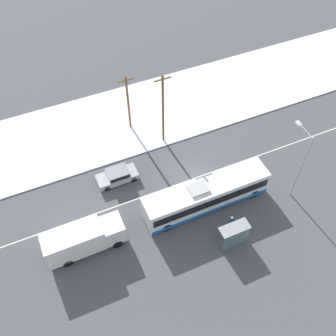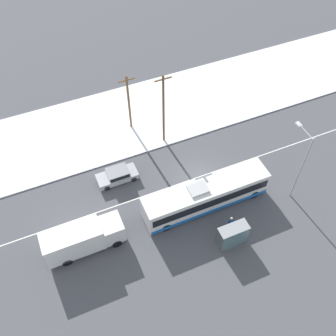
# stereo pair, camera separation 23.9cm
# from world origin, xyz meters

# --- Properties ---
(ground_plane) EXTENTS (120.00, 120.00, 0.00)m
(ground_plane) POSITION_xyz_m (0.00, 0.00, 0.00)
(ground_plane) COLOR #4C4C51
(snow_lot) EXTENTS (80.00, 11.33, 0.12)m
(snow_lot) POSITION_xyz_m (0.00, 11.04, 0.06)
(snow_lot) COLOR white
(snow_lot) RESTS_ON ground_plane
(lane_marking_center) EXTENTS (60.00, 0.12, 0.00)m
(lane_marking_center) POSITION_xyz_m (0.00, 0.00, 0.00)
(lane_marking_center) COLOR silver
(lane_marking_center) RESTS_ON ground_plane
(city_bus) EXTENTS (12.42, 2.57, 3.19)m
(city_bus) POSITION_xyz_m (-0.88, -3.27, 1.56)
(city_bus) COLOR white
(city_bus) RESTS_ON ground_plane
(box_truck) EXTENTS (7.07, 2.30, 3.10)m
(box_truck) POSITION_xyz_m (-12.98, -3.17, 1.71)
(box_truck) COLOR silver
(box_truck) RESTS_ON ground_plane
(sedan_car) EXTENTS (4.17, 1.80, 1.42)m
(sedan_car) POSITION_xyz_m (-7.72, 3.01, 0.78)
(sedan_car) COLOR #9E9EA3
(sedan_car) RESTS_ON ground_plane
(pedestrian_at_stop) EXTENTS (0.63, 0.28, 1.75)m
(pedestrian_at_stop) POSITION_xyz_m (0.11, -6.55, 1.07)
(pedestrian_at_stop) COLOR #23232D
(pedestrian_at_stop) RESTS_ON ground_plane
(bus_shelter) EXTENTS (2.73, 1.20, 2.40)m
(bus_shelter) POSITION_xyz_m (-0.51, -8.15, 1.67)
(bus_shelter) COLOR gray
(bus_shelter) RESTS_ON ground_plane
(streetlamp) EXTENTS (0.36, 2.44, 8.26)m
(streetlamp) POSITION_xyz_m (7.47, -5.24, 5.12)
(streetlamp) COLOR #9EA3A8
(streetlamp) RESTS_ON ground_plane
(utility_pole_roadside) EXTENTS (1.80, 0.24, 9.03)m
(utility_pole_roadside) POSITION_xyz_m (-1.23, 6.23, 4.71)
(utility_pole_roadside) COLOR brown
(utility_pole_roadside) RESTS_ON ground_plane
(utility_pole_snowlot) EXTENTS (1.80, 0.24, 7.27)m
(utility_pole_snowlot) POSITION_xyz_m (-3.86, 9.66, 3.82)
(utility_pole_snowlot) COLOR brown
(utility_pole_snowlot) RESTS_ON ground_plane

